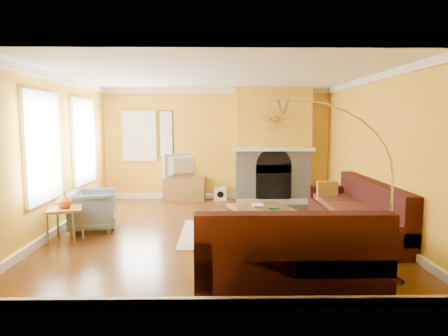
{
  "coord_description": "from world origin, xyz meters",
  "views": [
    {
      "loc": [
        0.03,
        -6.83,
        1.88
      ],
      "look_at": [
        0.13,
        0.4,
        1.05
      ],
      "focal_mm": 32.0,
      "sensor_mm": 36.0,
      "label": 1
    }
  ],
  "objects_px": {
    "armchair": "(93,210)",
    "arc_lamp": "(341,195)",
    "side_table": "(65,225)",
    "coffee_table": "(261,218)",
    "media_console": "(184,189)",
    "sectional_sofa": "(298,215)"
  },
  "relations": [
    {
      "from": "armchair",
      "to": "arc_lamp",
      "type": "relative_size",
      "value": 0.37
    },
    {
      "from": "side_table",
      "to": "arc_lamp",
      "type": "bearing_deg",
      "value": -24.51
    },
    {
      "from": "arc_lamp",
      "to": "coffee_table",
      "type": "bearing_deg",
      "value": 104.52
    },
    {
      "from": "side_table",
      "to": "arc_lamp",
      "type": "relative_size",
      "value": 0.26
    },
    {
      "from": "arc_lamp",
      "to": "armchair",
      "type": "bearing_deg",
      "value": 145.71
    },
    {
      "from": "sectional_sofa",
      "to": "arc_lamp",
      "type": "height_order",
      "value": "arc_lamp"
    },
    {
      "from": "sectional_sofa",
      "to": "arc_lamp",
      "type": "relative_size",
      "value": 1.8
    },
    {
      "from": "side_table",
      "to": "media_console",
      "type": "bearing_deg",
      "value": 65.33
    },
    {
      "from": "coffee_table",
      "to": "armchair",
      "type": "height_order",
      "value": "armchair"
    },
    {
      "from": "sectional_sofa",
      "to": "coffee_table",
      "type": "distance_m",
      "value": 1.01
    },
    {
      "from": "media_console",
      "to": "arc_lamp",
      "type": "height_order",
      "value": "arc_lamp"
    },
    {
      "from": "sectional_sofa",
      "to": "side_table",
      "type": "bearing_deg",
      "value": 178.09
    },
    {
      "from": "sectional_sofa",
      "to": "coffee_table",
      "type": "xyz_separation_m",
      "value": [
        -0.47,
        0.86,
        -0.25
      ]
    },
    {
      "from": "sectional_sofa",
      "to": "arc_lamp",
      "type": "bearing_deg",
      "value": -84.13
    },
    {
      "from": "media_console",
      "to": "side_table",
      "type": "xyz_separation_m",
      "value": [
        -1.58,
        -3.43,
        0.0
      ]
    },
    {
      "from": "coffee_table",
      "to": "sectional_sofa",
      "type": "bearing_deg",
      "value": -61.02
    },
    {
      "from": "coffee_table",
      "to": "arc_lamp",
      "type": "distance_m",
      "value": 2.69
    },
    {
      "from": "sectional_sofa",
      "to": "side_table",
      "type": "height_order",
      "value": "sectional_sofa"
    },
    {
      "from": "coffee_table",
      "to": "armchair",
      "type": "relative_size",
      "value": 1.29
    },
    {
      "from": "coffee_table",
      "to": "media_console",
      "type": "relative_size",
      "value": 1.0
    },
    {
      "from": "media_console",
      "to": "side_table",
      "type": "bearing_deg",
      "value": -114.67
    },
    {
      "from": "sectional_sofa",
      "to": "media_console",
      "type": "distance_m",
      "value": 4.11
    }
  ]
}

